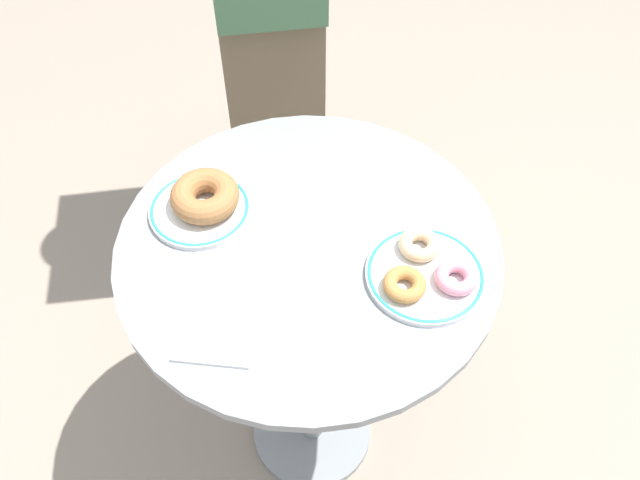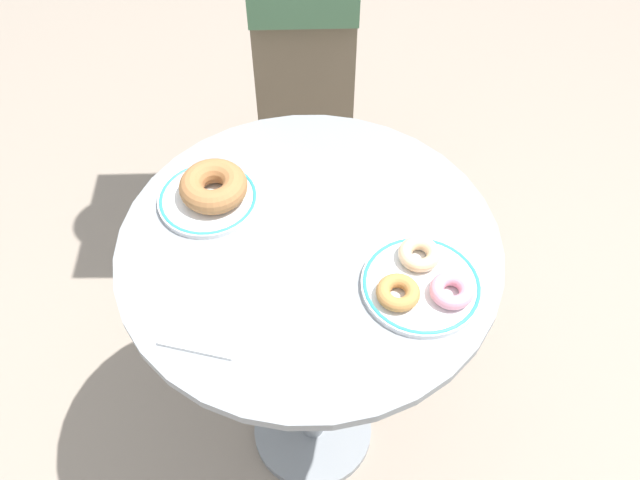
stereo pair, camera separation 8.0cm
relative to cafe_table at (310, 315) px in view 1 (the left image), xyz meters
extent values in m
cube|color=gray|center=(0.00, 0.00, -0.55)|extent=(7.00, 7.00, 0.02)
cylinder|color=gray|center=(0.00, 0.00, 0.21)|extent=(0.63, 0.63, 0.02)
cylinder|color=gray|center=(0.00, 0.00, -0.16)|extent=(0.06, 0.06, 0.71)
cylinder|color=gray|center=(0.00, 0.00, -0.53)|extent=(0.29, 0.29, 0.03)
cylinder|color=white|center=(-0.19, 0.00, 0.22)|extent=(0.17, 0.17, 0.01)
torus|color=teal|center=(-0.19, 0.00, 0.22)|extent=(0.17, 0.17, 0.01)
cylinder|color=white|center=(0.19, 0.00, 0.22)|extent=(0.19, 0.19, 0.01)
torus|color=teal|center=(0.19, 0.00, 0.22)|extent=(0.18, 0.18, 0.01)
torus|color=#A36B3D|center=(-0.19, 0.01, 0.25)|extent=(0.16, 0.16, 0.04)
torus|color=pink|center=(0.24, 0.00, 0.24)|extent=(0.09, 0.09, 0.02)
torus|color=#E0B789|center=(0.17, 0.04, 0.24)|extent=(0.07, 0.07, 0.02)
torus|color=#BC7F42|center=(0.17, -0.04, 0.24)|extent=(0.08, 0.08, 0.02)
cube|color=white|center=(-0.07, -0.19, 0.22)|extent=(0.14, 0.15, 0.01)
cube|color=brown|center=(-0.34, 0.60, -0.12)|extent=(0.37, 0.42, 0.84)
camera|label=1|loc=(0.25, -0.63, 1.06)|focal=37.50mm
camera|label=2|loc=(0.33, -0.59, 1.06)|focal=37.50mm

